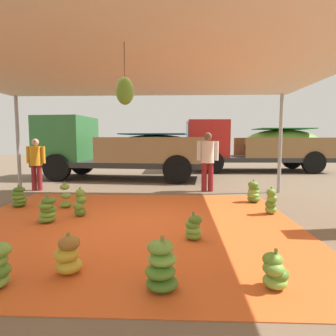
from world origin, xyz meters
The scene contains 17 objects.
ground_plane centered at (0.00, 3.00, 0.00)m, with size 40.00×40.00×0.00m, color brown.
tarp_orange centered at (0.00, 0.00, 0.01)m, with size 6.14×5.49×0.01m, color #E05B23.
tent_canopy centered at (0.00, -0.09, 2.77)m, with size 8.00×7.00×2.86m.
banana_bunch_0 centered at (2.81, 0.80, 0.26)m, with size 0.27×0.31×0.57m.
banana_bunch_1 centered at (-1.01, 0.49, 0.26)m, with size 0.34×0.34×0.58m.
banana_bunch_2 centered at (1.17, -0.77, 0.19)m, with size 0.36×0.36×0.43m.
banana_bunch_3 centered at (-1.59, 1.20, 0.25)m, with size 0.33×0.34×0.58m.
banana_bunch_4 centered at (2.74, 1.93, 0.25)m, with size 0.40×0.41×0.55m.
banana_bunch_6 centered at (-0.31, -1.94, 0.21)m, with size 0.42×0.41×0.47m.
banana_bunch_7 centered at (0.77, -2.25, 0.24)m, with size 0.44×0.44×0.56m.
banana_bunch_8 centered at (1.93, -2.18, 0.18)m, with size 0.32×0.30×0.42m.
banana_bunch_9 centered at (-1.46, 0.04, 0.23)m, with size 0.42×0.42×0.52m.
banana_bunch_10 centered at (-2.68, 1.25, 0.22)m, with size 0.42×0.41×0.50m.
cargo_truck_main centered at (-1.51, 6.13, 1.19)m, with size 6.67×2.94×2.40m.
cargo_truck_far centered at (4.45, 9.04, 1.26)m, with size 6.67×2.73×2.40m.
worker_0 centered at (-3.32, 3.37, 0.90)m, with size 0.57×0.35×1.54m.
worker_1 centered at (1.77, 3.42, 1.01)m, with size 0.63×0.39×1.73m.
Camera 1 is at (0.95, -5.06, 1.53)m, focal length 31.00 mm.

